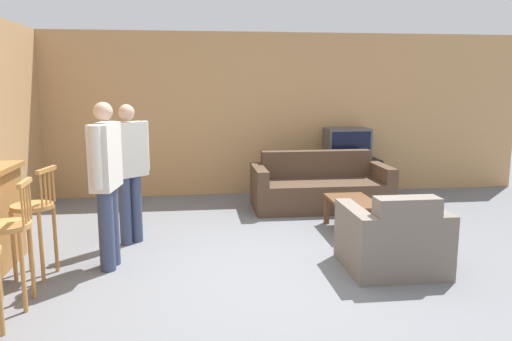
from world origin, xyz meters
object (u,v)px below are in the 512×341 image
object	(u,v)px
coffee_table	(352,205)
bar_chair_mid	(9,237)
tv_unit	(346,177)
couch_far	(320,188)
armchair_near	(393,241)
person_by_counter	(106,177)
person_by_window	(129,166)
bar_chair_far	(34,217)
tv	(347,144)

from	to	relation	value
coffee_table	bar_chair_mid	bearing A→B (deg)	-153.48
bar_chair_mid	tv_unit	size ratio (longest dim) A/B	0.96
bar_chair_mid	couch_far	xyz separation A→B (m)	(3.29, 2.91, -0.29)
armchair_near	person_by_counter	xyz separation A→B (m)	(-2.74, 0.40, 0.62)
armchair_near	coffee_table	distance (m)	1.29
tv_unit	person_by_window	world-z (taller)	person_by_window
couch_far	tv_unit	size ratio (longest dim) A/B	1.82
bar_chair_far	tv	xyz separation A→B (m)	(3.92, 3.05, 0.26)
bar_chair_far	tv	distance (m)	4.97
coffee_table	tv_unit	bearing A→B (deg)	74.95
bar_chair_mid	tv	xyz separation A→B (m)	(3.92, 3.69, 0.26)
bar_chair_mid	tv_unit	bearing A→B (deg)	43.27
bar_chair_far	tv_unit	distance (m)	4.98
couch_far	coffee_table	size ratio (longest dim) A/B	2.30
tv_unit	person_by_counter	size ratio (longest dim) A/B	0.66
tv	person_by_counter	bearing A→B (deg)	-138.70
person_by_window	person_by_counter	world-z (taller)	person_by_counter
bar_chair_far	tv_unit	size ratio (longest dim) A/B	0.96
coffee_table	person_by_counter	size ratio (longest dim) A/B	0.53
bar_chair_mid	coffee_table	distance (m)	3.79
bar_chair_mid	armchair_near	xyz separation A→B (m)	(3.37, 0.40, -0.29)
bar_chair_far	couch_far	size ratio (longest dim) A/B	0.53
bar_chair_far	couch_far	bearing A→B (deg)	34.54
person_by_counter	tv_unit	bearing A→B (deg)	41.33
couch_far	tv_unit	xyz separation A→B (m)	(0.63, 0.78, 0.00)
bar_chair_mid	tv_unit	distance (m)	5.40
tv_unit	armchair_near	bearing A→B (deg)	-99.46
coffee_table	tv_unit	xyz separation A→B (m)	(0.54, 2.00, -0.03)
tv	person_by_window	xyz separation A→B (m)	(-3.17, -2.13, 0.05)
bar_chair_mid	tv	size ratio (longest dim) A/B	1.50
person_by_counter	coffee_table	bearing A→B (deg)	17.89
coffee_table	person_by_counter	world-z (taller)	person_by_counter
coffee_table	person_by_window	size ratio (longest dim) A/B	0.54
tv	person_by_counter	xyz separation A→B (m)	(-3.29, -2.89, 0.07)
coffee_table	tv	world-z (taller)	tv
person_by_counter	armchair_near	bearing A→B (deg)	-8.41
bar_chair_mid	couch_far	world-z (taller)	bar_chair_mid
armchair_near	tv	distance (m)	3.38
bar_chair_mid	bar_chair_far	distance (m)	0.64
tv	coffee_table	bearing A→B (deg)	-105.07
bar_chair_mid	armchair_near	world-z (taller)	bar_chair_mid
coffee_table	person_by_window	distance (m)	2.69
bar_chair_far	tv	size ratio (longest dim) A/B	1.50
bar_chair_mid	person_by_window	size ratio (longest dim) A/B	0.66
couch_far	tv	bearing A→B (deg)	50.94
coffee_table	tv	bearing A→B (deg)	74.93
coffee_table	bar_chair_far	bearing A→B (deg)	-162.84
person_by_counter	bar_chair_mid	bearing A→B (deg)	-128.45
bar_chair_far	person_by_window	size ratio (longest dim) A/B	0.66
coffee_table	person_by_window	bearing A→B (deg)	-177.29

